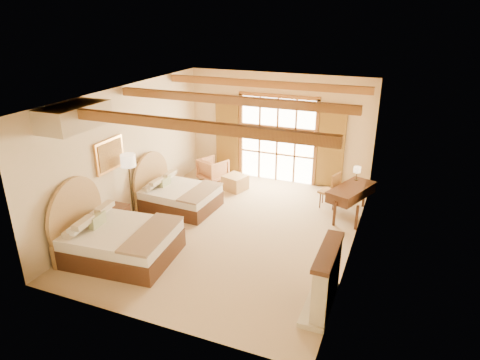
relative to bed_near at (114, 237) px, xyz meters
The scene contains 19 objects.
floor 2.72m from the bed_near, 47.17° to the left, with size 7.00×7.00×0.00m, color tan.
wall_back 5.88m from the bed_near, 71.53° to the left, with size 5.50×5.50×0.00m, color beige.
wall_left 2.47m from the bed_near, 115.10° to the left, with size 7.00×7.00×0.00m, color beige.
wall_right 5.12m from the bed_near, 23.29° to the left, with size 7.00×7.00×0.00m, color beige.
ceiling 3.86m from the bed_near, 47.17° to the left, with size 7.00×7.00×0.00m, color #BB823A.
ceiling_beams 3.77m from the bed_near, 47.17° to the left, with size 5.39×4.60×0.18m, color olive, non-canonical shape.
french_doors 5.77m from the bed_near, 71.34° to the left, with size 3.95×0.08×2.60m.
fireplace 4.43m from the bed_near, ahead, with size 0.46×1.40×1.16m.
painting 2.00m from the bed_near, 125.68° to the left, with size 0.06×0.95×0.75m.
canopy_valance 2.58m from the bed_near, behind, with size 0.70×1.40×0.45m, color beige.
bed_near is the anchor object (origin of this frame).
bed_far 2.56m from the bed_near, 90.66° to the left, with size 1.92×1.49×1.22m.
nightstand 1.16m from the bed_near, 125.89° to the left, with size 0.51×0.51×0.61m, color #4F2A1B.
floor_lamp 1.99m from the bed_near, 112.88° to the left, with size 0.35×0.35×1.67m.
armchair 4.66m from the bed_near, 89.21° to the left, with size 0.73×0.75×0.68m, color #BA7A4D.
ottoman 4.35m from the bed_near, 77.09° to the left, with size 0.58×0.58×0.42m, color #AF894E.
desk 5.70m from the bed_near, 41.25° to the left, with size 1.11×1.58×0.79m.
desk_chair 5.51m from the bed_near, 47.78° to the left, with size 0.55×0.54×0.97m.
desk_lamp 6.10m from the bed_near, 44.65° to the left, with size 0.18×0.18×0.36m.
Camera 1 is at (3.55, -8.23, 4.87)m, focal length 32.00 mm.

